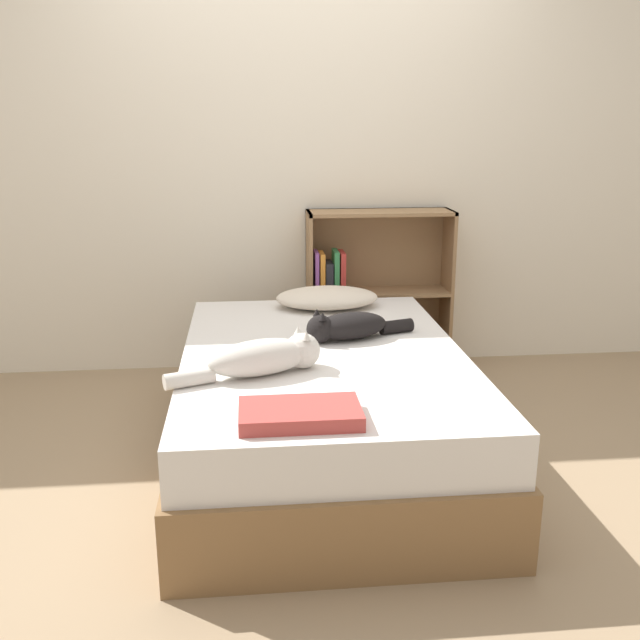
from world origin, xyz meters
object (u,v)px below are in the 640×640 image
object	(u,v)px
bed	(323,406)
bookshelf	(372,288)
cat_dark	(347,326)
cat_light	(266,357)
pillow	(327,298)

from	to	relation	value
bed	bookshelf	distance (m)	1.27
cat_dark	bookshelf	bearing A→B (deg)	-122.52
bed	cat_light	size ratio (longest dim) A/B	3.05
pillow	cat_light	distance (m)	1.03
pillow	cat_light	xyz separation A→B (m)	(-0.35, -0.97, 0.02)
pillow	cat_light	size ratio (longest dim) A/B	0.88
bed	cat_dark	xyz separation A→B (m)	(0.12, 0.16, 0.32)
pillow	bookshelf	bearing A→B (deg)	54.99
bed	cat_dark	distance (m)	0.38
bed	cat_light	world-z (taller)	cat_light
cat_light	cat_dark	bearing A→B (deg)	27.56
cat_dark	cat_light	bearing A→B (deg)	31.13
pillow	bookshelf	distance (m)	0.56
cat_light	cat_dark	size ratio (longest dim) A/B	1.18
pillow	cat_light	world-z (taller)	cat_light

